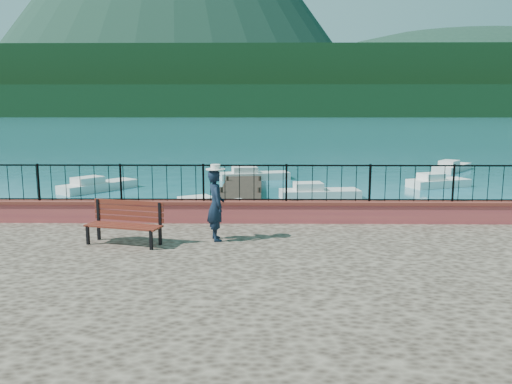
{
  "coord_description": "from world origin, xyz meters",
  "views": [
    {
      "loc": [
        -0.93,
        -9.35,
        4.17
      ],
      "look_at": [
        -1.08,
        2.0,
        2.3
      ],
      "focal_mm": 35.0,
      "sensor_mm": 36.0,
      "label": 1
    }
  ],
  "objects_px": {
    "boat_2": "(438,180)",
    "boat_5": "(452,165)",
    "boat_4": "(255,173)",
    "park_bench": "(125,232)",
    "person": "(216,205)",
    "boat_1": "(320,190)",
    "boat_0": "(209,205)",
    "boat_3": "(98,183)"
  },
  "relations": [
    {
      "from": "boat_2",
      "to": "boat_5",
      "type": "height_order",
      "value": "same"
    },
    {
      "from": "boat_4",
      "to": "boat_5",
      "type": "distance_m",
      "value": 14.32
    },
    {
      "from": "park_bench",
      "to": "boat_5",
      "type": "height_order",
      "value": "park_bench"
    },
    {
      "from": "park_bench",
      "to": "person",
      "type": "relative_size",
      "value": 1.1
    },
    {
      "from": "person",
      "to": "boat_5",
      "type": "height_order",
      "value": "person"
    },
    {
      "from": "boat_1",
      "to": "boat_0",
      "type": "bearing_deg",
      "value": -148.51
    },
    {
      "from": "park_bench",
      "to": "boat_4",
      "type": "xyz_separation_m",
      "value": [
        2.6,
        19.26,
        -1.09
      ]
    },
    {
      "from": "boat_0",
      "to": "boat_5",
      "type": "distance_m",
      "value": 21.32
    },
    {
      "from": "park_bench",
      "to": "boat_1",
      "type": "bearing_deg",
      "value": 80.54
    },
    {
      "from": "person",
      "to": "boat_4",
      "type": "distance_m",
      "value": 18.94
    },
    {
      "from": "boat_2",
      "to": "boat_5",
      "type": "distance_m",
      "value": 8.14
    },
    {
      "from": "person",
      "to": "boat_5",
      "type": "relative_size",
      "value": 0.38
    },
    {
      "from": "person",
      "to": "boat_1",
      "type": "height_order",
      "value": "person"
    },
    {
      "from": "person",
      "to": "boat_1",
      "type": "xyz_separation_m",
      "value": [
        3.79,
        12.26,
        -1.62
      ]
    },
    {
      "from": "boat_1",
      "to": "boat_5",
      "type": "height_order",
      "value": "same"
    },
    {
      "from": "person",
      "to": "boat_5",
      "type": "bearing_deg",
      "value": -48.19
    },
    {
      "from": "park_bench",
      "to": "boat_4",
      "type": "relative_size",
      "value": 0.44
    },
    {
      "from": "park_bench",
      "to": "boat_1",
      "type": "relative_size",
      "value": 0.48
    },
    {
      "from": "boat_2",
      "to": "boat_3",
      "type": "height_order",
      "value": "same"
    },
    {
      "from": "person",
      "to": "boat_3",
      "type": "height_order",
      "value": "person"
    },
    {
      "from": "boat_4",
      "to": "boat_5",
      "type": "xyz_separation_m",
      "value": [
        13.6,
        4.46,
        0.0
      ]
    },
    {
      "from": "boat_0",
      "to": "boat_4",
      "type": "relative_size",
      "value": 0.86
    },
    {
      "from": "boat_0",
      "to": "boat_1",
      "type": "height_order",
      "value": "same"
    },
    {
      "from": "boat_1",
      "to": "park_bench",
      "type": "bearing_deg",
      "value": -121.11
    },
    {
      "from": "boat_4",
      "to": "boat_0",
      "type": "bearing_deg",
      "value": -111.14
    },
    {
      "from": "boat_0",
      "to": "boat_2",
      "type": "relative_size",
      "value": 1.06
    },
    {
      "from": "boat_0",
      "to": "boat_1",
      "type": "distance_m",
      "value": 6.19
    },
    {
      "from": "boat_0",
      "to": "boat_4",
      "type": "distance_m",
      "value": 10.54
    },
    {
      "from": "boat_2",
      "to": "park_bench",
      "type": "bearing_deg",
      "value": -148.02
    },
    {
      "from": "person",
      "to": "boat_1",
      "type": "distance_m",
      "value": 12.93
    },
    {
      "from": "boat_0",
      "to": "boat_4",
      "type": "bearing_deg",
      "value": 49.63
    },
    {
      "from": "park_bench",
      "to": "person",
      "type": "xyz_separation_m",
      "value": [
        2.01,
        0.39,
        0.53
      ]
    },
    {
      "from": "boat_4",
      "to": "boat_5",
      "type": "relative_size",
      "value": 0.96
    },
    {
      "from": "boat_5",
      "to": "boat_1",
      "type": "bearing_deg",
      "value": 175.34
    },
    {
      "from": "person",
      "to": "boat_2",
      "type": "xyz_separation_m",
      "value": [
        10.7,
        15.97,
        -1.62
      ]
    },
    {
      "from": "person",
      "to": "boat_0",
      "type": "xyz_separation_m",
      "value": [
        -1.08,
        8.45,
        -1.62
      ]
    },
    {
      "from": "boat_0",
      "to": "boat_3",
      "type": "relative_size",
      "value": 0.87
    },
    {
      "from": "boat_2",
      "to": "boat_4",
      "type": "relative_size",
      "value": 0.81
    },
    {
      "from": "park_bench",
      "to": "boat_3",
      "type": "height_order",
      "value": "park_bench"
    },
    {
      "from": "park_bench",
      "to": "boat_4",
      "type": "distance_m",
      "value": 19.46
    },
    {
      "from": "boat_2",
      "to": "boat_4",
      "type": "height_order",
      "value": "same"
    },
    {
      "from": "boat_1",
      "to": "boat_4",
      "type": "relative_size",
      "value": 0.9
    }
  ]
}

